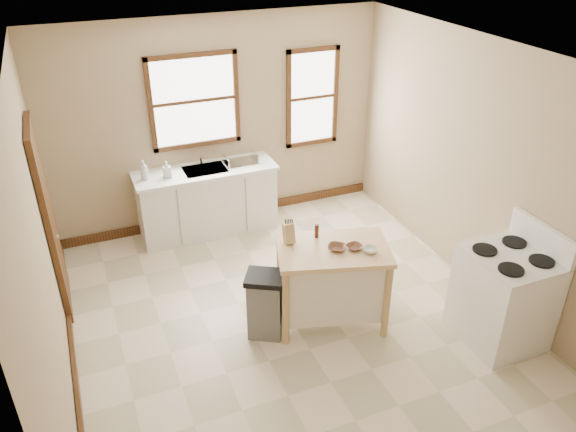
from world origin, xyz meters
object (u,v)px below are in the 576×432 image
object	(u,v)px
knife_block	(289,234)
bowl_b	(355,247)
dish_rack	(240,159)
bowl_a	(337,248)
pepper_grinder	(317,231)
kitchen_island	(332,285)
trash_bin	(265,305)
soap_bottle_a	(144,170)
bowl_c	(370,250)
soap_bottle_b	(167,169)
gas_stove	(506,286)

from	to	relation	value
knife_block	bowl_b	bearing A→B (deg)	-31.41
dish_rack	knife_block	bearing A→B (deg)	-106.63
dish_rack	bowl_a	size ratio (longest dim) A/B	2.43
pepper_grinder	bowl_b	world-z (taller)	pepper_grinder
bowl_a	bowl_b	bearing A→B (deg)	-17.67
knife_block	kitchen_island	bearing A→B (deg)	-34.33
bowl_b	trash_bin	bearing A→B (deg)	169.81
trash_bin	soap_bottle_a	bearing A→B (deg)	138.11
pepper_grinder	bowl_a	bearing A→B (deg)	-73.67
bowl_a	bowl_c	size ratio (longest dim) A/B	1.21
soap_bottle_a	bowl_b	size ratio (longest dim) A/B	1.60
pepper_grinder	trash_bin	bearing A→B (deg)	-163.97
bowl_a	bowl_b	distance (m)	0.18
dish_rack	kitchen_island	bearing A→B (deg)	-97.05
soap_bottle_a	trash_bin	world-z (taller)	soap_bottle_a
trash_bin	pepper_grinder	bearing A→B (deg)	45.88
soap_bottle_a	bowl_a	world-z (taller)	soap_bottle_a
bowl_c	knife_block	bearing A→B (deg)	144.87
soap_bottle_a	bowl_b	xyz separation A→B (m)	(1.66, -2.44, -0.10)
dish_rack	bowl_c	bearing A→B (deg)	-90.84
soap_bottle_b	bowl_a	bearing A→B (deg)	-60.85
bowl_a	gas_stove	bearing A→B (deg)	-29.96
soap_bottle_b	knife_block	size ratio (longest dim) A/B	1.04
soap_bottle_b	gas_stove	distance (m)	4.18
bowl_a	bowl_c	distance (m)	0.33
bowl_b	bowl_c	bearing A→B (deg)	-44.86
soap_bottle_b	bowl_a	xyz separation A→B (m)	(1.21, -2.35, -0.08)
kitchen_island	bowl_c	distance (m)	0.61
bowl_b	gas_stove	world-z (taller)	gas_stove
soap_bottle_a	soap_bottle_b	size ratio (longest dim) A/B	1.22
soap_bottle_b	kitchen_island	size ratio (longest dim) A/B	0.19
trash_bin	bowl_b	bearing A→B (deg)	19.66
pepper_grinder	trash_bin	xyz separation A→B (m)	(-0.65, -0.19, -0.63)
pepper_grinder	bowl_a	size ratio (longest dim) A/B	0.84
kitchen_island	knife_block	world-z (taller)	knife_block
bowl_c	bowl_a	bearing A→B (deg)	149.55
dish_rack	pepper_grinder	distance (m)	2.12
bowl_b	trash_bin	size ratio (longest dim) A/B	0.22
kitchen_island	bowl_b	world-z (taller)	bowl_b
dish_rack	kitchen_island	world-z (taller)	dish_rack
knife_block	bowl_b	size ratio (longest dim) A/B	1.26
knife_block	soap_bottle_a	bearing A→B (deg)	119.16
gas_stove	knife_block	bearing A→B (deg)	148.15
knife_block	bowl_a	size ratio (longest dim) A/B	1.13
knife_block	soap_bottle_b	bearing A→B (deg)	113.23
bowl_b	bowl_c	distance (m)	0.16
dish_rack	bowl_a	bearing A→B (deg)	-96.72
kitchen_island	knife_block	size ratio (longest dim) A/B	5.64
soap_bottle_a	trash_bin	bearing A→B (deg)	-61.98
soap_bottle_b	bowl_a	distance (m)	2.64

